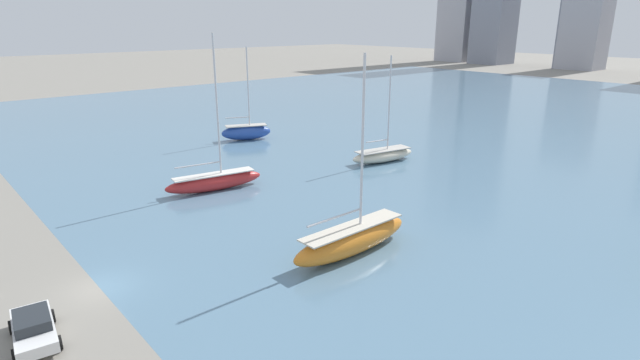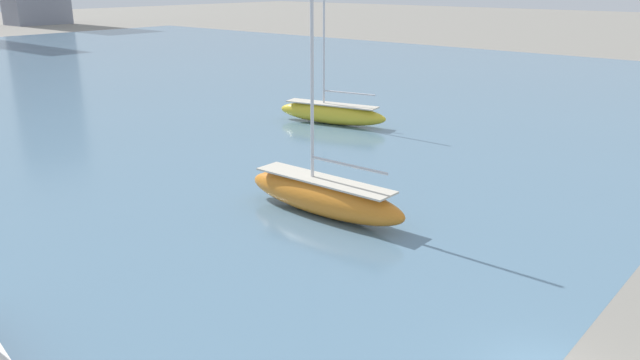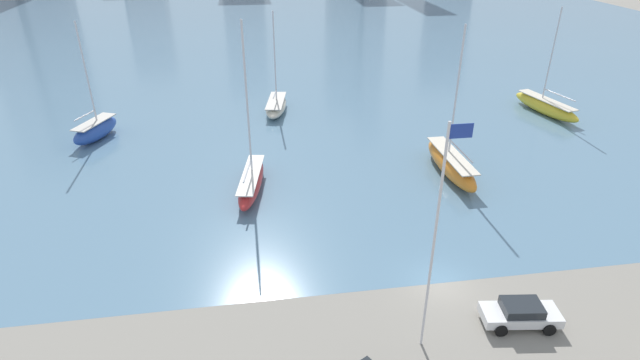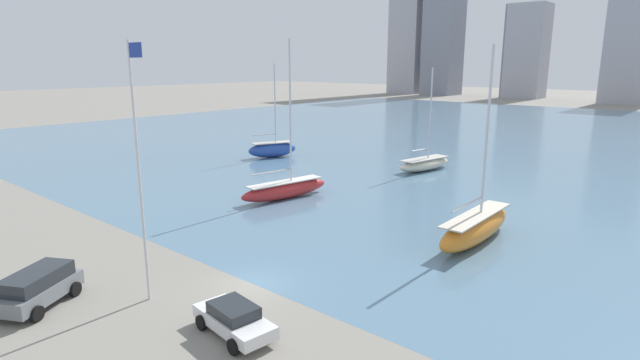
% 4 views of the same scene
% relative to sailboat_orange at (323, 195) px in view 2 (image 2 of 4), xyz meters
% --- Properties ---
extents(sailboat_orange, '(2.21, 10.43, 13.66)m').
position_rel_sailboat_orange_xyz_m(sailboat_orange, '(0.00, 0.00, 0.00)').
color(sailboat_orange, orange).
rests_on(sailboat_orange, harbor_water).
extents(sailboat_yellow, '(4.00, 10.62, 12.53)m').
position_rel_sailboat_orange_xyz_m(sailboat_yellow, '(17.75, 13.87, -0.12)').
color(sailboat_yellow, yellow).
rests_on(sailboat_yellow, harbor_water).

